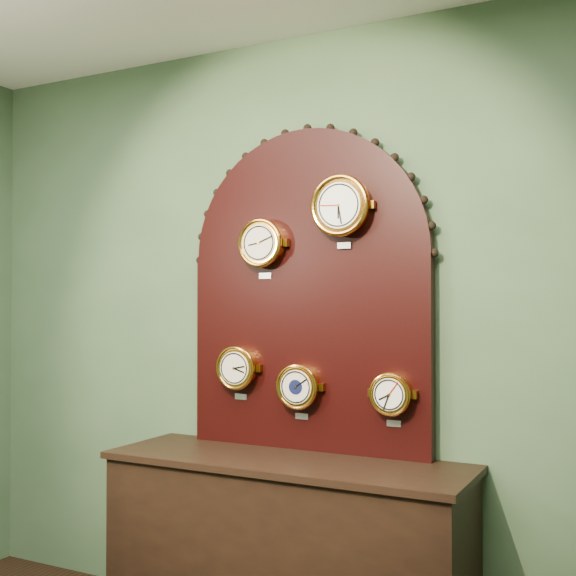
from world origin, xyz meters
The scene contains 8 objects.
wall_back centered at (0.00, 2.50, 1.40)m, with size 4.00×4.00×0.00m, color #415D3F.
shop_counter centered at (0.00, 2.23, 0.40)m, with size 1.60×0.50×0.80m, color black.
display_board centered at (0.00, 2.45, 1.63)m, with size 1.26×0.06×1.53m.
roman_clock centered at (-0.21, 2.38, 1.80)m, with size 0.23×0.08×0.28m.
arabic_clock centered at (0.20, 2.38, 1.95)m, with size 0.28×0.08×0.33m.
hygrometer centered at (-0.34, 2.38, 1.20)m, with size 0.21×0.08×0.26m.
barometer centered at (-0.01, 2.38, 1.13)m, with size 0.21×0.08×0.26m.
tide_clock centered at (0.43, 2.38, 1.12)m, with size 0.19×0.08×0.24m.
Camera 1 is at (1.48, -0.62, 1.52)m, focal length 45.34 mm.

